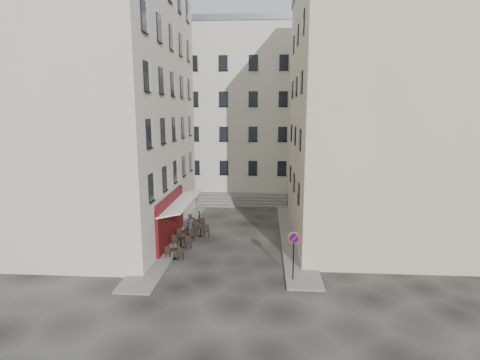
# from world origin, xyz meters

# --- Properties ---
(ground) EXTENTS (90.00, 90.00, 0.00)m
(ground) POSITION_xyz_m (0.00, 0.00, 0.00)
(ground) COLOR black
(ground) RESTS_ON ground
(sidewalk_left) EXTENTS (2.00, 22.00, 0.12)m
(sidewalk_left) POSITION_xyz_m (-4.50, 4.00, 0.06)
(sidewalk_left) COLOR slate
(sidewalk_left) RESTS_ON ground
(sidewalk_right) EXTENTS (2.00, 18.00, 0.12)m
(sidewalk_right) POSITION_xyz_m (4.50, 3.00, 0.06)
(sidewalk_right) COLOR slate
(sidewalk_right) RESTS_ON ground
(building_left) EXTENTS (12.20, 16.20, 20.60)m
(building_left) POSITION_xyz_m (-10.50, 3.00, 10.31)
(building_left) COLOR beige
(building_left) RESTS_ON ground
(building_right) EXTENTS (12.20, 14.20, 18.60)m
(building_right) POSITION_xyz_m (10.50, 3.50, 9.31)
(building_right) COLOR tan
(building_right) RESTS_ON ground
(building_back) EXTENTS (18.20, 10.20, 18.60)m
(building_back) POSITION_xyz_m (-1.00, 19.00, 9.31)
(building_back) COLOR beige
(building_back) RESTS_ON ground
(cafe_storefront) EXTENTS (1.74, 7.30, 3.50)m
(cafe_storefront) POSITION_xyz_m (-4.32, 1.00, 1.88)
(cafe_storefront) COLOR #4A0A12
(cafe_storefront) RESTS_ON ground
(stone_steps) EXTENTS (9.00, 3.15, 0.80)m
(stone_steps) POSITION_xyz_m (0.00, 12.57, 0.40)
(stone_steps) COLOR #5F5D5A
(stone_steps) RESTS_ON ground
(bollard_near) EXTENTS (0.12, 0.12, 0.98)m
(bollard_near) POSITION_xyz_m (-3.25, -1.00, 0.53)
(bollard_near) COLOR black
(bollard_near) RESTS_ON ground
(bollard_mid) EXTENTS (0.12, 0.12, 0.98)m
(bollard_mid) POSITION_xyz_m (-3.25, 2.50, 0.53)
(bollard_mid) COLOR black
(bollard_mid) RESTS_ON ground
(bollard_far) EXTENTS (0.12, 0.12, 0.98)m
(bollard_far) POSITION_xyz_m (-3.25, 6.00, 0.53)
(bollard_far) COLOR black
(bollard_far) RESTS_ON ground
(no_parking_sign) EXTENTS (0.64, 0.11, 2.81)m
(no_parking_sign) POSITION_xyz_m (3.89, -4.84, 1.99)
(no_parking_sign) COLOR black
(no_parking_sign) RESTS_ON ground
(bistro_table_a) EXTENTS (1.20, 0.56, 0.84)m
(bistro_table_a) POSITION_xyz_m (-3.39, -2.19, 0.43)
(bistro_table_a) COLOR black
(bistro_table_a) RESTS_ON ground
(bistro_table_b) EXTENTS (1.36, 0.64, 0.95)m
(bistro_table_b) POSITION_xyz_m (-3.36, -0.26, 0.49)
(bistro_table_b) COLOR black
(bistro_table_b) RESTS_ON ground
(bistro_table_c) EXTENTS (1.28, 0.60, 0.90)m
(bistro_table_c) POSITION_xyz_m (-3.42, 1.32, 0.46)
(bistro_table_c) COLOR black
(bistro_table_c) RESTS_ON ground
(bistro_table_d) EXTENTS (1.34, 0.63, 0.94)m
(bistro_table_d) POSITION_xyz_m (-2.50, 2.28, 0.48)
(bistro_table_d) COLOR black
(bistro_table_d) RESTS_ON ground
(bistro_table_e) EXTENTS (1.14, 0.53, 0.80)m
(bistro_table_e) POSITION_xyz_m (-3.06, 4.53, 0.41)
(bistro_table_e) COLOR black
(bistro_table_e) RESTS_ON ground
(pedestrian) EXTENTS (0.76, 0.58, 1.87)m
(pedestrian) POSITION_xyz_m (-3.20, 1.91, 0.94)
(pedestrian) COLOR #232228
(pedestrian) RESTS_ON ground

